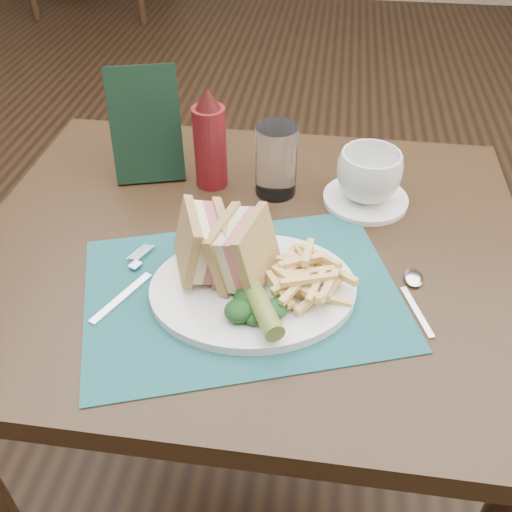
{
  "coord_description": "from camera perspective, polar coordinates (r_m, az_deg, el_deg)",
  "views": [
    {
      "loc": [
        0.11,
        -1.21,
        1.33
      ],
      "look_at": [
        0.02,
        -0.59,
        0.8
      ],
      "focal_mm": 40.0,
      "sensor_mm": 36.0,
      "label": 1
    }
  ],
  "objects": [
    {
      "name": "saucer",
      "position": [
        1.04,
        10.87,
        5.61
      ],
      "size": [
        0.16,
        0.16,
        0.01
      ],
      "primitive_type": "cylinder",
      "rotation": [
        0.0,
        0.0,
        -0.07
      ],
      "color": "white",
      "rests_on": "table_main"
    },
    {
      "name": "spoon",
      "position": [
        0.85,
        15.7,
        -4.06
      ],
      "size": [
        0.08,
        0.15,
        0.01
      ],
      "primitive_type": null,
      "rotation": [
        0.0,
        0.0,
        0.34
      ],
      "color": "silver",
      "rests_on": "table_main"
    },
    {
      "name": "pickle_spear",
      "position": [
        0.77,
        0.39,
        -4.8
      ],
      "size": [
        0.08,
        0.12,
        0.03
      ],
      "primitive_type": "cylinder",
      "rotation": [
        1.54,
        0.0,
        0.47
      ],
      "color": "#5A712B",
      "rests_on": "plate"
    },
    {
      "name": "fries_pile",
      "position": [
        0.81,
        5.15,
        -1.7
      ],
      "size": [
        0.18,
        0.2,
        0.05
      ],
      "primitive_type": null,
      "color": "#F0CA78",
      "rests_on": "plate"
    },
    {
      "name": "fork",
      "position": [
        0.87,
        -12.72,
        -2.51
      ],
      "size": [
        0.1,
        0.17,
        0.01
      ],
      "primitive_type": null,
      "rotation": [
        0.0,
        0.0,
        -0.43
      ],
      "color": "silver",
      "rests_on": "placemat"
    },
    {
      "name": "ketchup_bottle",
      "position": [
        1.02,
        -4.64,
        11.64
      ],
      "size": [
        0.06,
        0.06,
        0.19
      ],
      "primitive_type": null,
      "rotation": [
        0.0,
        0.0,
        0.08
      ],
      "color": "maroon",
      "rests_on": "table_main"
    },
    {
      "name": "drinking_glass",
      "position": [
        1.01,
        2.03,
        9.52
      ],
      "size": [
        0.09,
        0.09,
        0.13
      ],
      "primitive_type": "cylinder",
      "rotation": [
        0.0,
        0.0,
        -0.2
      ],
      "color": "white",
      "rests_on": "table_main"
    },
    {
      "name": "sandwich_half_a",
      "position": [
        0.82,
        -6.84,
        1.19
      ],
      "size": [
        0.11,
        0.12,
        0.1
      ],
      "primitive_type": null,
      "rotation": [
        0.0,
        0.24,
        0.37
      ],
      "color": "tan",
      "rests_on": "plate"
    },
    {
      "name": "placemat",
      "position": [
        0.84,
        -1.42,
        -3.63
      ],
      "size": [
        0.53,
        0.45,
        0.0
      ],
      "primitive_type": "cube",
      "rotation": [
        0.0,
        0.0,
        0.33
      ],
      "color": "#1A5155",
      "rests_on": "table_main"
    },
    {
      "name": "sandwich_half_b",
      "position": [
        0.81,
        -2.65,
        1.0
      ],
      "size": [
        0.1,
        0.12,
        0.11
      ],
      "primitive_type": null,
      "rotation": [
        0.0,
        -0.24,
        -0.24
      ],
      "color": "tan",
      "rests_on": "plate"
    },
    {
      "name": "table_main",
      "position": [
        1.2,
        -0.59,
        -12.63
      ],
      "size": [
        0.9,
        0.75,
        0.75
      ],
      "primitive_type": null,
      "color": "black",
      "rests_on": "ground"
    },
    {
      "name": "check_presenter",
      "position": [
        1.07,
        -10.97,
        12.71
      ],
      "size": [
        0.14,
        0.11,
        0.2
      ],
      "primitive_type": "cube",
      "rotation": [
        -0.31,
        0.0,
        0.28
      ],
      "color": "black",
      "rests_on": "table_main"
    },
    {
      "name": "plate",
      "position": [
        0.83,
        -0.29,
        -3.3
      ],
      "size": [
        0.34,
        0.29,
        0.01
      ],
      "primitive_type": null,
      "rotation": [
        0.0,
        0.0,
        0.2
      ],
      "color": "white",
      "rests_on": "placemat"
    },
    {
      "name": "coffee_cup",
      "position": [
        1.01,
        11.22,
        7.9
      ],
      "size": [
        0.16,
        0.16,
        0.09
      ],
      "primitive_type": "imported",
      "rotation": [
        0.0,
        0.0,
        0.73
      ],
      "color": "white",
      "rests_on": "saucer"
    },
    {
      "name": "floor",
      "position": [
        1.81,
        1.84,
        -7.26
      ],
      "size": [
        7.0,
        7.0,
        0.0
      ],
      "primitive_type": "plane",
      "color": "black",
      "rests_on": "ground"
    },
    {
      "name": "kale_garnish",
      "position": [
        0.78,
        -0.19,
        -5.04
      ],
      "size": [
        0.11,
        0.08,
        0.03
      ],
      "primitive_type": null,
      "color": "#123315",
      "rests_on": "plate"
    }
  ]
}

